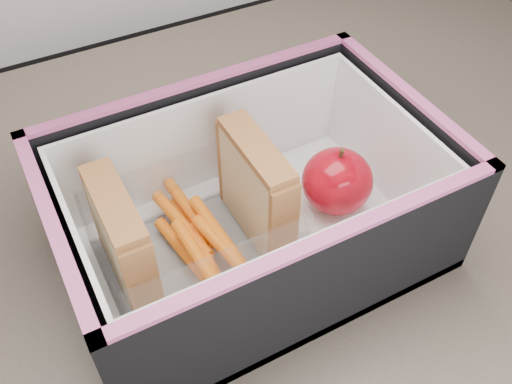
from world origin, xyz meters
TOP-DOWN VIEW (x-y plane):
  - kitchen_table at (0.00, 0.00)m, footprint 1.20×0.80m
  - lunch_bag at (0.03, -0.03)m, footprint 0.33×0.32m
  - plastic_tub at (-0.02, -0.02)m, footprint 0.17×0.12m
  - sandwich_left at (-0.08, -0.02)m, footprint 0.03×0.09m
  - sandwich_right at (0.04, -0.02)m, footprint 0.03×0.09m
  - carrot_sticks at (-0.02, -0.03)m, footprint 0.05×0.16m
  - paper_napkin at (0.11, -0.03)m, footprint 0.09×0.09m
  - red_apple at (0.12, -0.04)m, footprint 0.08×0.08m

SIDE VIEW (x-z plane):
  - kitchen_table at x=0.00m, z-range 0.28..1.03m
  - paper_napkin at x=0.11m, z-range 0.77..0.77m
  - carrot_sticks at x=-0.02m, z-range 0.77..0.80m
  - plastic_tub at x=-0.02m, z-range 0.77..0.83m
  - red_apple at x=0.12m, z-range 0.77..0.84m
  - sandwich_left at x=-0.08m, z-range 0.77..0.87m
  - sandwich_right at x=0.04m, z-range 0.77..0.87m
  - lunch_bag at x=0.03m, z-range 0.67..0.97m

